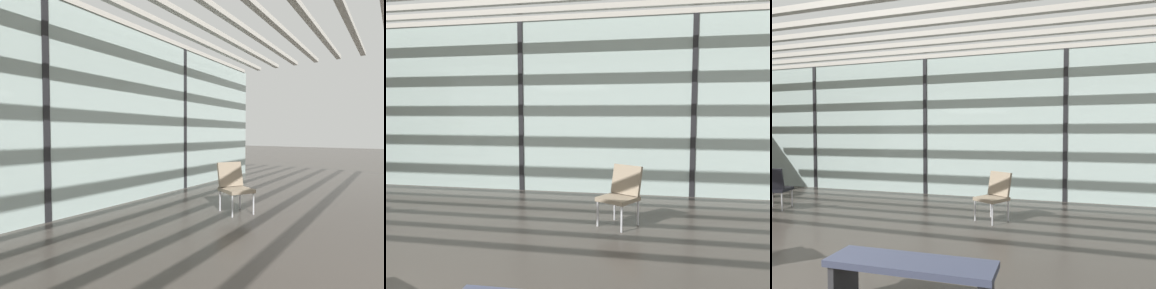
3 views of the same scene
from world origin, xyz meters
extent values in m
cube|color=#A3B7B2|center=(0.00, 5.20, 1.76)|extent=(14.00, 0.08, 3.52)
cube|color=black|center=(0.00, 5.20, 1.76)|extent=(0.10, 0.12, 3.52)
cube|color=black|center=(3.50, 5.20, 1.76)|extent=(0.10, 0.12, 3.52)
sphere|color=black|center=(0.86, 9.34, 2.10)|extent=(0.28, 0.28, 0.28)
sphere|color=black|center=(1.76, 9.34, 2.10)|extent=(0.28, 0.28, 0.28)
cube|color=#7F705B|center=(2.23, 3.04, 0.40)|extent=(0.66, 0.66, 0.06)
cube|color=#7F705B|center=(2.34, 3.22, 0.65)|extent=(0.49, 0.36, 0.44)
cylinder|color=#BCBCC1|center=(1.94, 2.96, 0.18)|extent=(0.03, 0.03, 0.37)
cylinder|color=#BCBCC1|center=(2.31, 2.75, 0.18)|extent=(0.03, 0.03, 0.37)
cylinder|color=#BCBCC1|center=(2.16, 3.32, 0.18)|extent=(0.03, 0.03, 0.37)
cylinder|color=#BCBCC1|center=(2.52, 3.11, 0.18)|extent=(0.03, 0.03, 0.37)
camera|label=1|loc=(-2.17, 0.76, 1.37)|focal=26.35mm
camera|label=2|loc=(2.65, -2.19, 1.64)|focal=34.15mm
camera|label=3|loc=(3.45, -2.67, 1.56)|focal=30.42mm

